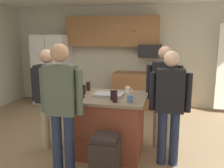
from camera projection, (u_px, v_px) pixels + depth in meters
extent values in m
plane|color=#937A5B|center=(101.00, 147.00, 4.12)|extent=(7.04, 7.04, 0.00)
cube|color=beige|center=(128.00, 56.00, 6.55)|extent=(6.40, 0.10, 2.60)
cube|color=#936038|center=(112.00, 32.00, 6.32)|extent=(2.40, 0.35, 0.75)
sphere|color=#4C3823|center=(134.00, 31.00, 6.01)|extent=(0.04, 0.04, 0.04)
cube|color=#936038|center=(149.00, 90.00, 6.28)|extent=(1.80, 0.60, 0.90)
sphere|color=#4C3823|center=(167.00, 94.00, 5.88)|extent=(0.04, 0.04, 0.04)
cube|color=white|center=(53.00, 69.00, 6.68)|extent=(0.90, 0.70, 1.85)
cube|color=white|center=(38.00, 71.00, 6.37)|extent=(0.42, 0.04, 1.77)
cube|color=white|center=(54.00, 72.00, 6.28)|extent=(0.42, 0.04, 1.77)
cylinder|color=#B2B2B7|center=(46.00, 68.00, 6.28)|extent=(0.02, 0.02, 0.35)
cube|color=black|center=(150.00, 51.00, 6.10)|extent=(0.56, 0.40, 0.32)
cube|color=brown|center=(108.00, 126.00, 3.85)|extent=(1.04, 0.83, 0.88)
cube|color=#756651|center=(108.00, 97.00, 3.76)|extent=(1.18, 0.97, 0.04)
cylinder|color=#232D4C|center=(57.00, 144.00, 3.24)|extent=(0.13, 0.13, 0.84)
cylinder|color=#232D4C|center=(69.00, 145.00, 3.21)|extent=(0.13, 0.13, 0.84)
cube|color=#4C5647|center=(61.00, 90.00, 3.08)|extent=(0.38, 0.22, 0.63)
sphere|color=tan|center=(60.00, 53.00, 2.99)|extent=(0.23, 0.23, 0.23)
cylinder|color=#4C5647|center=(44.00, 90.00, 3.14)|extent=(0.09, 0.09, 0.57)
cylinder|color=#4C5647|center=(79.00, 92.00, 3.03)|extent=(0.09, 0.09, 0.57)
cylinder|color=tan|center=(45.00, 125.00, 4.00)|extent=(0.13, 0.13, 0.79)
cylinder|color=tan|center=(55.00, 126.00, 3.96)|extent=(0.13, 0.13, 0.79)
cube|color=black|center=(48.00, 84.00, 3.84)|extent=(0.38, 0.22, 0.59)
sphere|color=tan|center=(47.00, 56.00, 3.76)|extent=(0.21, 0.21, 0.21)
cylinder|color=black|center=(34.00, 84.00, 3.90)|extent=(0.09, 0.09, 0.53)
cylinder|color=black|center=(62.00, 86.00, 3.80)|extent=(0.09, 0.09, 0.53)
cylinder|color=tan|center=(157.00, 123.00, 4.07)|extent=(0.13, 0.13, 0.81)
cylinder|color=tan|center=(168.00, 124.00, 4.03)|extent=(0.13, 0.13, 0.81)
cube|color=black|center=(164.00, 81.00, 3.91)|extent=(0.38, 0.22, 0.61)
sphere|color=tan|center=(165.00, 53.00, 3.82)|extent=(0.22, 0.22, 0.22)
cylinder|color=black|center=(149.00, 82.00, 3.97)|extent=(0.09, 0.09, 0.55)
cylinder|color=black|center=(180.00, 83.00, 3.86)|extent=(0.09, 0.09, 0.55)
cylinder|color=#232D4C|center=(162.00, 138.00, 3.52)|extent=(0.13, 0.13, 0.79)
cylinder|color=#232D4C|center=(174.00, 139.00, 3.48)|extent=(0.13, 0.13, 0.79)
cube|color=black|center=(170.00, 91.00, 3.36)|extent=(0.38, 0.22, 0.59)
sphere|color=beige|center=(172.00, 59.00, 3.28)|extent=(0.21, 0.21, 0.21)
cylinder|color=black|center=(152.00, 91.00, 3.42)|extent=(0.09, 0.09, 0.53)
cylinder|color=black|center=(188.00, 93.00, 3.31)|extent=(0.09, 0.09, 0.53)
cylinder|color=black|center=(113.00, 95.00, 3.51)|extent=(0.07, 0.07, 0.14)
cylinder|color=#4C6B99|center=(130.00, 99.00, 3.38)|extent=(0.08, 0.08, 0.10)
torus|color=#4C6B99|center=(134.00, 99.00, 3.37)|extent=(0.06, 0.01, 0.06)
cylinder|color=black|center=(83.00, 89.00, 3.89)|extent=(0.08, 0.08, 0.14)
cylinder|color=white|center=(128.00, 90.00, 3.90)|extent=(0.08, 0.08, 0.11)
torus|color=white|center=(131.00, 90.00, 3.88)|extent=(0.06, 0.01, 0.06)
cylinder|color=black|center=(82.00, 94.00, 3.62)|extent=(0.07, 0.07, 0.12)
cylinder|color=black|center=(88.00, 86.00, 4.11)|extent=(0.07, 0.07, 0.15)
cylinder|color=black|center=(115.00, 96.00, 3.38)|extent=(0.07, 0.07, 0.17)
cube|color=#B7B7BC|center=(108.00, 95.00, 3.74)|extent=(0.44, 0.30, 0.02)
cube|color=#A8A8AD|center=(108.00, 94.00, 3.74)|extent=(0.44, 0.30, 0.02)
cube|color=black|center=(106.00, 160.00, 3.11)|extent=(0.34, 0.34, 0.55)
cube|color=black|center=(105.00, 138.00, 3.05)|extent=(0.32, 0.32, 0.06)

